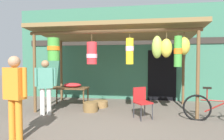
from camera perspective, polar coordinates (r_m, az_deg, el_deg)
ground_plane at (r=5.62m, az=1.59°, el=-13.54°), size 30.00×30.00×0.00m
shop_facade at (r=8.09m, az=4.30°, el=4.92°), size 9.28×0.29×3.79m
market_stall_canopy at (r=6.34m, az=1.24°, el=9.74°), size 5.19×2.43×2.67m
display_table at (r=6.93m, az=-12.40°, el=-5.61°), size 1.28×0.61×0.66m
flower_heap_on_table at (r=6.94m, az=-11.47°, el=-4.35°), size 0.63×0.44×0.15m
folding_chair at (r=5.45m, az=8.65°, el=-8.64°), size 0.56×0.56×0.84m
wicker_basket_by_table at (r=6.75m, az=-3.50°, el=-9.89°), size 0.52×0.52×0.21m
wicker_basket_spare at (r=6.20m, az=-6.28°, el=-10.66°), size 0.46×0.46×0.29m
parked_bicycle at (r=5.74m, az=28.86°, el=-9.94°), size 1.73×0.47×0.92m
vendor_in_orange at (r=5.93m, az=-18.93°, el=-3.60°), size 0.54×0.37×1.59m
customer_foreground at (r=4.25m, az=-26.59°, el=-5.47°), size 0.58×0.30×1.66m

